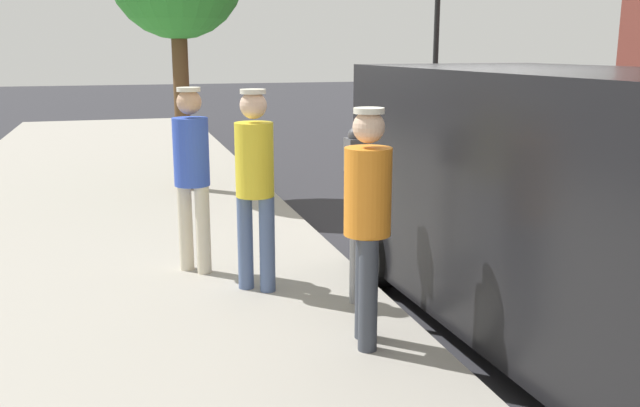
{
  "coord_description": "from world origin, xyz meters",
  "views": [
    {
      "loc": [
        3.19,
        6.18,
        2.31
      ],
      "look_at": [
        1.65,
        0.84,
        1.05
      ],
      "focal_mm": 38.7,
      "sensor_mm": 36.0,
      "label": 1
    }
  ],
  "objects_px": {
    "pedestrian_in_orange": "(367,212)",
    "parked_van": "(609,212)",
    "traffic_light_corner": "(464,6)",
    "parking_meter_near": "(354,186)",
    "pedestrian_in_blue": "(192,167)",
    "pedestrian_in_yellow": "(255,176)"
  },
  "relations": [
    {
      "from": "pedestrian_in_blue",
      "to": "parked_van",
      "type": "distance_m",
      "value": 3.71
    },
    {
      "from": "parked_van",
      "to": "traffic_light_corner",
      "type": "distance_m",
      "value": 16.4
    },
    {
      "from": "parking_meter_near",
      "to": "parked_van",
      "type": "relative_size",
      "value": 0.29
    },
    {
      "from": "parking_meter_near",
      "to": "pedestrian_in_orange",
      "type": "bearing_deg",
      "value": 77.36
    },
    {
      "from": "pedestrian_in_orange",
      "to": "parked_van",
      "type": "bearing_deg",
      "value": 165.04
    },
    {
      "from": "pedestrian_in_blue",
      "to": "pedestrian_in_yellow",
      "type": "distance_m",
      "value": 0.84
    },
    {
      "from": "pedestrian_in_yellow",
      "to": "traffic_light_corner",
      "type": "xyz_separation_m",
      "value": [
        -8.74,
        -13.03,
        2.32
      ]
    },
    {
      "from": "pedestrian_in_orange",
      "to": "traffic_light_corner",
      "type": "bearing_deg",
      "value": -119.6
    },
    {
      "from": "parking_meter_near",
      "to": "pedestrian_in_blue",
      "type": "relative_size",
      "value": 0.85
    },
    {
      "from": "parking_meter_near",
      "to": "parked_van",
      "type": "bearing_deg",
      "value": 139.58
    },
    {
      "from": "pedestrian_in_orange",
      "to": "pedestrian_in_blue",
      "type": "bearing_deg",
      "value": -63.65
    },
    {
      "from": "pedestrian_in_yellow",
      "to": "traffic_light_corner",
      "type": "relative_size",
      "value": 0.35
    },
    {
      "from": "pedestrian_in_blue",
      "to": "pedestrian_in_orange",
      "type": "bearing_deg",
      "value": 116.35
    },
    {
      "from": "traffic_light_corner",
      "to": "pedestrian_in_orange",
      "type": "bearing_deg",
      "value": 60.4
    },
    {
      "from": "pedestrian_in_yellow",
      "to": "parked_van",
      "type": "bearing_deg",
      "value": 140.51
    },
    {
      "from": "parked_van",
      "to": "pedestrian_in_blue",
      "type": "bearing_deg",
      "value": -42.99
    },
    {
      "from": "parking_meter_near",
      "to": "pedestrian_in_orange",
      "type": "distance_m",
      "value": 0.85
    },
    {
      "from": "pedestrian_in_orange",
      "to": "traffic_light_corner",
      "type": "relative_size",
      "value": 0.34
    },
    {
      "from": "parking_meter_near",
      "to": "parked_van",
      "type": "distance_m",
      "value": 1.97
    },
    {
      "from": "pedestrian_in_blue",
      "to": "traffic_light_corner",
      "type": "height_order",
      "value": "traffic_light_corner"
    },
    {
      "from": "pedestrian_in_orange",
      "to": "parked_van",
      "type": "distance_m",
      "value": 1.74
    },
    {
      "from": "pedestrian_in_yellow",
      "to": "parked_van",
      "type": "height_order",
      "value": "parked_van"
    }
  ]
}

